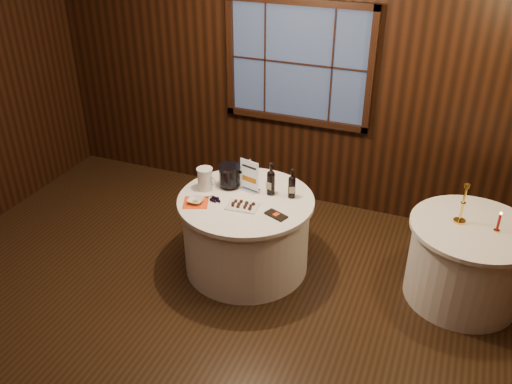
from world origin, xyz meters
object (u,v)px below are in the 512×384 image
at_px(sign_stand, 250,180).
at_px(glass_pitcher, 205,179).
at_px(grape_bunch, 216,199).
at_px(brass_candlestick, 462,209).
at_px(port_bottle_left, 271,181).
at_px(port_bottle_right, 292,185).
at_px(ice_bucket, 230,176).
at_px(chocolate_box, 276,215).
at_px(main_table, 246,233).
at_px(chocolate_plate, 243,206).
at_px(cracker_bowl, 196,201).
at_px(red_candle, 498,224).
at_px(side_table, 466,262).

height_order(sign_stand, glass_pitcher, sign_stand).
relative_size(grape_bunch, brass_candlestick, 0.49).
height_order(port_bottle_left, port_bottle_right, port_bottle_left).
distance_m(ice_bucket, grape_bunch, 0.31).
relative_size(ice_bucket, glass_pitcher, 1.02).
height_order(port_bottle_right, chocolate_box, port_bottle_right).
relative_size(main_table, ice_bucket, 5.69).
distance_m(glass_pitcher, brass_candlestick, 2.32).
relative_size(chocolate_plate, glass_pitcher, 1.35).
distance_m(cracker_bowl, red_candle, 2.63).
xyz_separation_m(port_bottle_right, chocolate_plate, (-0.35, -0.34, -0.11)).
height_order(main_table, brass_candlestick, brass_candlestick).
bearing_deg(chocolate_plate, red_candle, 11.59).
height_order(chocolate_plate, red_candle, red_candle).
xyz_separation_m(glass_pitcher, brass_candlestick, (2.30, 0.30, 0.02)).
bearing_deg(port_bottle_left, chocolate_plate, -104.16).
xyz_separation_m(main_table, cracker_bowl, (-0.40, -0.24, 0.40)).
distance_m(sign_stand, red_candle, 2.20).
distance_m(chocolate_plate, brass_candlestick, 1.90).
bearing_deg(brass_candlestick, glass_pitcher, -172.65).
height_order(side_table, grape_bunch, grape_bunch).
bearing_deg(chocolate_box, chocolate_plate, -162.28).
distance_m(ice_bucket, chocolate_plate, 0.42).
xyz_separation_m(port_bottle_right, ice_bucket, (-0.62, -0.03, -0.01)).
xyz_separation_m(sign_stand, chocolate_plate, (0.05, -0.31, -0.10)).
height_order(side_table, glass_pitcher, glass_pitcher).
xyz_separation_m(main_table, side_table, (2.00, 0.30, 0.00)).
xyz_separation_m(chocolate_plate, glass_pitcher, (-0.46, 0.18, 0.10)).
distance_m(main_table, sign_stand, 0.52).
relative_size(main_table, port_bottle_left, 3.95).
relative_size(port_bottle_right, brass_candlestick, 0.78).
height_order(grape_bunch, red_candle, red_candle).
bearing_deg(red_candle, side_table, 176.65).
relative_size(sign_stand, red_candle, 1.75).
bearing_deg(brass_candlestick, chocolate_plate, -165.60).
height_order(sign_stand, port_bottle_right, sign_stand).
xyz_separation_m(main_table, port_bottle_left, (0.18, 0.17, 0.52)).
bearing_deg(chocolate_box, sign_stand, 161.42).
relative_size(port_bottle_right, chocolate_plate, 0.98).
bearing_deg(brass_candlestick, sign_stand, -174.95).
relative_size(side_table, chocolate_box, 5.37).
xyz_separation_m(port_bottle_left, chocolate_box, (0.18, -0.35, -0.13)).
relative_size(sign_stand, chocolate_plate, 1.12).
bearing_deg(side_table, chocolate_plate, -167.13).
height_order(side_table, port_bottle_right, port_bottle_right).
height_order(chocolate_box, red_candle, red_candle).
distance_m(main_table, glass_pitcher, 0.65).
xyz_separation_m(port_bottle_right, grape_bunch, (-0.63, -0.32, -0.10)).
distance_m(main_table, red_candle, 2.24).
relative_size(port_bottle_left, port_bottle_right, 1.12).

